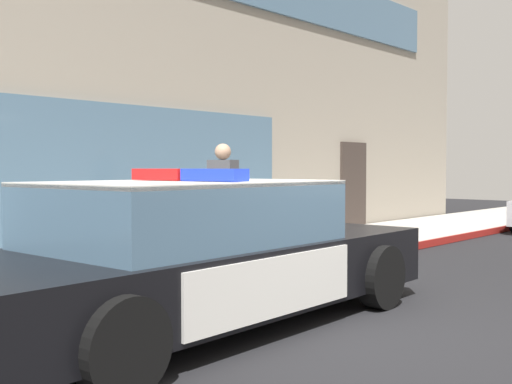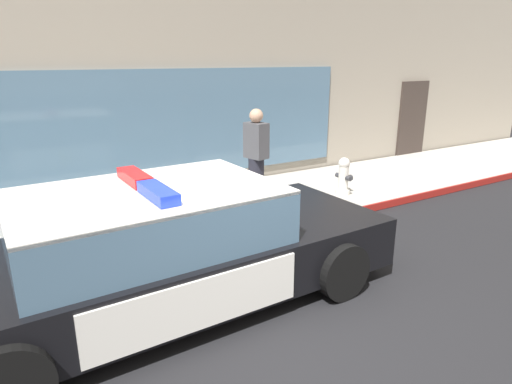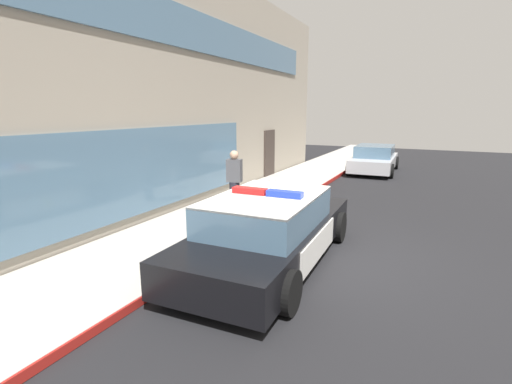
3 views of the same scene
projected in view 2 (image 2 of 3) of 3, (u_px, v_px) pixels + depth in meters
ground at (282, 321)px, 4.72m from camera, size 48.00×48.00×0.00m
sidewalk at (169, 219)px, 7.48m from camera, size 48.00×2.66×0.15m
curb_red_paint at (202, 247)px, 6.38m from camera, size 28.80×0.04×0.14m
storefront_building at (72, 25)px, 12.32m from camera, size 24.84×11.60×7.13m
police_cruiser at (163, 249)px, 4.86m from camera, size 5.22×2.29×1.49m
fire_hydrant at (344, 177)px, 8.50m from camera, size 0.34×0.39×0.73m
pedestrian_on_sidewalk at (256, 157)px, 7.79m from camera, size 0.34×0.45×1.71m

